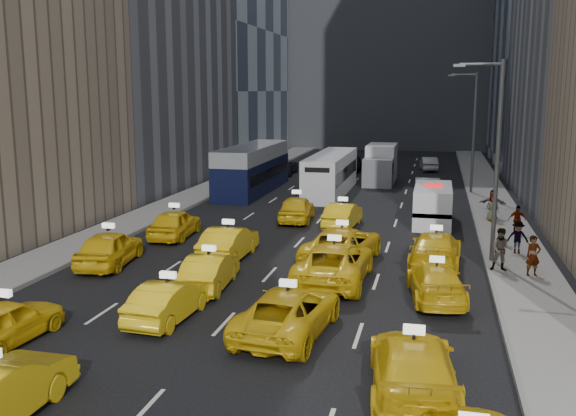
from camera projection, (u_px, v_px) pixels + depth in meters
name	position (u px, v px, depth m)	size (l,w,h in m)	color
ground	(203.00, 347.00, 19.52)	(160.00, 160.00, 0.00)	black
sidewalk_west	(188.00, 198.00, 45.79)	(3.00, 90.00, 0.15)	gray
sidewalk_east	(495.00, 211.00, 41.10)	(3.00, 90.00, 0.15)	gray
curb_west	(207.00, 199.00, 45.46)	(0.15, 90.00, 0.18)	slate
curb_east	(472.00, 210.00, 41.42)	(0.15, 90.00, 0.18)	slate
streetlight_near	(495.00, 154.00, 28.06)	(2.15, 0.22, 9.00)	#595B60
streetlight_far	(473.00, 128.00, 47.22)	(2.15, 0.22, 9.00)	#595B60
taxi_4	(5.00, 322.00, 19.63)	(1.67, 4.14, 1.41)	yellow
taxi_5	(169.00, 300.00, 21.74)	(1.44, 4.12, 1.36)	yellow
taxi_6	(288.00, 312.00, 20.42)	(2.45, 5.31, 1.48)	yellow
taxi_7	(413.00, 366.00, 16.32)	(2.16, 5.32, 1.54)	yellow
taxi_8	(109.00, 248.00, 28.44)	(1.88, 4.68, 1.59)	yellow
taxi_9	(209.00, 271.00, 25.23)	(1.48, 4.24, 1.40)	yellow
taxi_10	(334.00, 263.00, 25.98)	(2.70, 5.85, 1.62)	yellow
taxi_11	(436.00, 282.00, 23.77)	(1.88, 4.64, 1.35)	yellow
taxi_12	(175.00, 223.00, 33.81)	(1.81, 4.49, 1.53)	yellow
taxi_13	(229.00, 243.00, 29.58)	(1.62, 4.65, 1.53)	yellow
taxi_14	(342.00, 245.00, 28.90)	(2.71, 5.88, 1.63)	yellow
taxi_15	(436.00, 249.00, 28.37)	(2.13, 5.24, 1.52)	yellow
taxi_16	(297.00, 208.00, 38.03)	(1.83, 4.56, 1.55)	yellow
taxi_17	(343.00, 215.00, 36.39)	(1.50, 4.30, 1.42)	yellow
nypd_van	(433.00, 205.00, 37.38)	(2.40, 5.60, 2.36)	white
double_decker	(253.00, 169.00, 48.94)	(3.51, 12.17, 3.50)	black
city_bus	(331.00, 174.00, 48.27)	(3.43, 11.75, 2.99)	silver
box_truck	(381.00, 164.00, 53.75)	(3.12, 7.11, 3.15)	white
misc_car_0	(427.00, 189.00, 45.55)	(1.69, 4.84, 1.60)	#A0A2A7
misc_car_1	(281.00, 166.00, 59.22)	(2.52, 5.46, 1.52)	black
misc_car_2	(378.00, 162.00, 62.71)	(2.07, 5.09, 1.48)	slate
misc_car_3	(352.00, 163.00, 61.30)	(1.93, 4.80, 1.64)	black
misc_car_4	(429.00, 164.00, 61.88)	(1.43, 4.09, 1.35)	#A1A5A9
pedestrian_0	(533.00, 256.00, 26.34)	(0.62, 0.40, 1.69)	gray
pedestrian_1	(502.00, 250.00, 27.07)	(0.89, 0.49, 1.83)	gray
pedestrian_2	(518.00, 237.00, 29.96)	(0.99, 0.41, 1.54)	gray
pedestrian_3	(517.00, 220.00, 34.01)	(0.90, 0.41, 1.54)	gray
pedestrian_4	(492.00, 207.00, 37.47)	(0.77, 0.42, 1.57)	gray
pedestrian_5	(493.00, 204.00, 38.41)	(1.57, 0.45, 1.69)	gray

